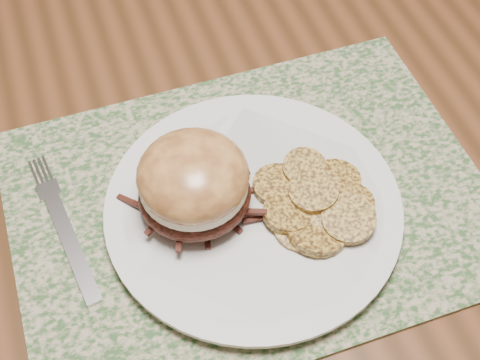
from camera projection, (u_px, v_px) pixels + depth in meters
The scene contains 6 objects.
dining_table at pixel (337, 204), 0.74m from camera, with size 1.50×0.90×0.75m.
placemat at pixel (251, 202), 0.64m from camera, with size 0.45×0.33×0.00m, color #305029.
dinner_plate at pixel (253, 209), 0.62m from camera, with size 0.26×0.26×0.02m, color silver.
pork_sandwich at pixel (194, 184), 0.58m from camera, with size 0.11×0.11×0.08m.
roasted_potatoes at pixel (315, 204), 0.61m from camera, with size 0.12×0.13×0.03m.
fork at pixel (63, 225), 0.62m from camera, with size 0.04×0.18×0.00m.
Camera 1 is at (-0.24, -0.35, 1.28)m, focal length 50.00 mm.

